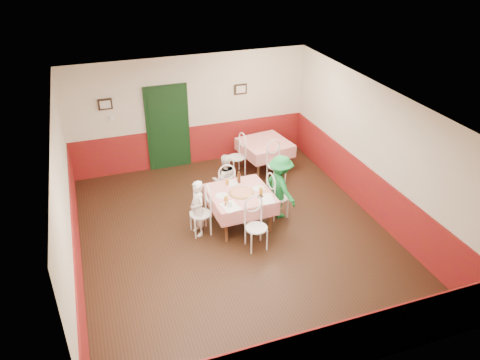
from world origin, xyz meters
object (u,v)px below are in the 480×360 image
object	(u,v)px
glass_a	(226,200)
diner_far	(225,179)
chair_second_b	(276,166)
diner_right	(280,187)
glass_b	(261,191)
second_table	(265,156)
chair_second_a	(236,157)
chair_left	(200,214)
glass_c	(227,182)
beer_bottle	(239,178)
pizza	(241,193)
wallet	(260,196)
main_table	(240,209)
chair_near	(256,228)
chair_far	(226,186)
diner_left	(198,208)
chair_right	(278,198)

from	to	relation	value
glass_a	diner_far	world-z (taller)	diner_far
chair_second_b	diner_right	distance (m)	1.44
chair_second_b	glass_b	world-z (taller)	glass_b
second_table	chair_second_a	world-z (taller)	chair_second_a
chair_left	glass_c	world-z (taller)	chair_left
glass_c	beer_bottle	bearing A→B (deg)	1.80
pizza	wallet	bearing A→B (deg)	-39.39
main_table	chair_near	bearing A→B (deg)	-87.87
second_table	glass_a	xyz separation A→B (m)	(-1.78, -2.39, 0.45)
chair_far	beer_bottle	world-z (taller)	beer_bottle
main_table	diner_left	bearing A→B (deg)	-177.87
chair_second_b	glass_b	distance (m)	1.90
chair_second_b	wallet	bearing A→B (deg)	-131.39
chair_far	glass_a	distance (m)	1.24
second_table	chair_near	size ratio (longest dim) A/B	1.24
glass_b	glass_c	xyz separation A→B (m)	(-0.52, 0.58, -0.01)
main_table	chair_near	xyz separation A→B (m)	(0.03, -0.85, 0.08)
chair_right	pizza	world-z (taller)	chair_right
chair_second_b	glass_c	size ratio (longest dim) A/B	7.29
diner_right	chair_left	bearing A→B (deg)	78.81
chair_near	glass_c	xyz separation A→B (m)	(-0.18, 1.23, 0.37)
wallet	diner_far	distance (m)	1.25
second_table	chair_near	world-z (taller)	chair_near
chair_right	diner_right	size ratio (longest dim) A/B	0.64
chair_right	beer_bottle	size ratio (longest dim) A/B	3.67
chair_right	chair_far	size ratio (longest dim) A/B	1.00
chair_left	chair_near	bearing A→B (deg)	44.88
chair_far	chair_near	world-z (taller)	same
glass_b	beer_bottle	xyz separation A→B (m)	(-0.26, 0.59, 0.05)
glass_c	second_table	bearing A→B (deg)	48.45
chair_right	glass_b	distance (m)	0.65
second_table	wallet	size ratio (longest dim) A/B	10.18
chair_far	pizza	bearing A→B (deg)	101.52
glass_a	glass_b	xyz separation A→B (m)	(0.76, 0.08, 0.00)
diner_far	pizza	bearing A→B (deg)	96.99
chair_right	beer_bottle	xyz separation A→B (m)	(-0.74, 0.35, 0.43)
chair_right	glass_a	distance (m)	1.33
chair_left	chair_right	bearing A→B (deg)	89.88
chair_left	pizza	world-z (taller)	chair_left
chair_right	beer_bottle	world-z (taller)	beer_bottle
glass_a	wallet	bearing A→B (deg)	-0.50
second_table	diner_left	world-z (taller)	diner_left
glass_a	diner_left	distance (m)	0.62
chair_left	pizza	size ratio (longest dim) A/B	1.88
chair_near	glass_a	xyz separation A→B (m)	(-0.42, 0.57, 0.38)
beer_bottle	wallet	distance (m)	0.71
second_table	diner_far	bearing A→B (deg)	-139.63
glass_a	beer_bottle	bearing A→B (deg)	53.43
chair_second_a	diner_left	distance (m)	2.65
chair_second_a	chair_right	bearing A→B (deg)	-2.71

